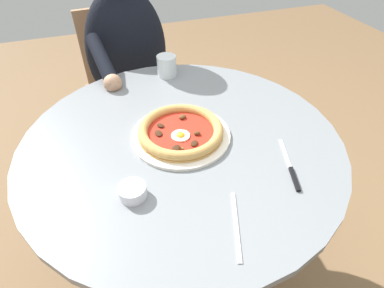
{
  "coord_description": "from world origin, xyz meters",
  "views": [
    {
      "loc": [
        -0.7,
        0.21,
        1.36
      ],
      "look_at": [
        -0.03,
        -0.02,
        0.74
      ],
      "focal_mm": 29.1,
      "sensor_mm": 36.0,
      "label": 1
    }
  ],
  "objects_px": {
    "pizza_on_plate": "(182,132)",
    "diner_person": "(132,89)",
    "ramekin_capers": "(132,191)",
    "steak_knife": "(292,171)",
    "cafe_chair_diner": "(126,78)",
    "water_glass": "(167,67)",
    "fork_utensil": "(236,225)",
    "dining_table": "(183,180)"
  },
  "relations": [
    {
      "from": "pizza_on_plate",
      "to": "diner_person",
      "type": "bearing_deg",
      "value": 4.45
    },
    {
      "from": "ramekin_capers",
      "to": "steak_knife",
      "type": "bearing_deg",
      "value": -97.69
    },
    {
      "from": "steak_knife",
      "to": "diner_person",
      "type": "distance_m",
      "value": 0.98
    },
    {
      "from": "steak_knife",
      "to": "cafe_chair_diner",
      "type": "distance_m",
      "value": 1.13
    },
    {
      "from": "steak_knife",
      "to": "ramekin_capers",
      "type": "distance_m",
      "value": 0.43
    },
    {
      "from": "steak_knife",
      "to": "cafe_chair_diner",
      "type": "xyz_separation_m",
      "value": [
        1.06,
        0.3,
        -0.22
      ]
    },
    {
      "from": "water_glass",
      "to": "ramekin_capers",
      "type": "relative_size",
      "value": 1.16
    },
    {
      "from": "water_glass",
      "to": "diner_person",
      "type": "bearing_deg",
      "value": 21.57
    },
    {
      "from": "diner_person",
      "to": "cafe_chair_diner",
      "type": "relative_size",
      "value": 1.39
    },
    {
      "from": "ramekin_capers",
      "to": "diner_person",
      "type": "bearing_deg",
      "value": -8.92
    },
    {
      "from": "ramekin_capers",
      "to": "fork_utensil",
      "type": "relative_size",
      "value": 0.39
    },
    {
      "from": "pizza_on_plate",
      "to": "dining_table",
      "type": "bearing_deg",
      "value": 151.82
    },
    {
      "from": "water_glass",
      "to": "diner_person",
      "type": "height_order",
      "value": "diner_person"
    },
    {
      "from": "fork_utensil",
      "to": "diner_person",
      "type": "xyz_separation_m",
      "value": [
        1.02,
        0.07,
        -0.2
      ]
    },
    {
      "from": "dining_table",
      "to": "steak_knife",
      "type": "distance_m",
      "value": 0.39
    },
    {
      "from": "steak_knife",
      "to": "diner_person",
      "type": "bearing_deg",
      "value": 17.44
    },
    {
      "from": "water_glass",
      "to": "steak_knife",
      "type": "xyz_separation_m",
      "value": [
        -0.63,
        -0.17,
        -0.03
      ]
    },
    {
      "from": "pizza_on_plate",
      "to": "fork_utensil",
      "type": "relative_size",
      "value": 1.69
    },
    {
      "from": "dining_table",
      "to": "ramekin_capers",
      "type": "relative_size",
      "value": 13.95
    },
    {
      "from": "dining_table",
      "to": "ramekin_capers",
      "type": "distance_m",
      "value": 0.33
    },
    {
      "from": "cafe_chair_diner",
      "to": "water_glass",
      "type": "bearing_deg",
      "value": -164.26
    },
    {
      "from": "dining_table",
      "to": "cafe_chair_diner",
      "type": "relative_size",
      "value": 1.12
    },
    {
      "from": "water_glass",
      "to": "cafe_chair_diner",
      "type": "xyz_separation_m",
      "value": [
        0.43,
        0.12,
        -0.25
      ]
    },
    {
      "from": "steak_knife",
      "to": "water_glass",
      "type": "bearing_deg",
      "value": 15.49
    },
    {
      "from": "water_glass",
      "to": "cafe_chair_diner",
      "type": "height_order",
      "value": "cafe_chair_diner"
    },
    {
      "from": "steak_knife",
      "to": "pizza_on_plate",
      "type": "bearing_deg",
      "value": 44.2
    },
    {
      "from": "dining_table",
      "to": "steak_knife",
      "type": "xyz_separation_m",
      "value": [
        -0.23,
        -0.24,
        0.19
      ]
    },
    {
      "from": "water_glass",
      "to": "pizza_on_plate",
      "type": "bearing_deg",
      "value": 171.13
    },
    {
      "from": "pizza_on_plate",
      "to": "water_glass",
      "type": "xyz_separation_m",
      "value": [
        0.39,
        -0.06,
        0.02
      ]
    },
    {
      "from": "steak_knife",
      "to": "dining_table",
      "type": "bearing_deg",
      "value": 45.55
    },
    {
      "from": "steak_knife",
      "to": "cafe_chair_diner",
      "type": "relative_size",
      "value": 0.23
    },
    {
      "from": "cafe_chair_diner",
      "to": "ramekin_capers",
      "type": "bearing_deg",
      "value": 172.82
    },
    {
      "from": "water_glass",
      "to": "steak_knife",
      "type": "distance_m",
      "value": 0.66
    },
    {
      "from": "pizza_on_plate",
      "to": "ramekin_capers",
      "type": "height_order",
      "value": "pizza_on_plate"
    },
    {
      "from": "dining_table",
      "to": "cafe_chair_diner",
      "type": "height_order",
      "value": "cafe_chair_diner"
    },
    {
      "from": "steak_knife",
      "to": "diner_person",
      "type": "relative_size",
      "value": 0.16
    },
    {
      "from": "pizza_on_plate",
      "to": "diner_person",
      "type": "xyz_separation_m",
      "value": [
        0.68,
        0.05,
        -0.22
      ]
    },
    {
      "from": "fork_utensil",
      "to": "cafe_chair_diner",
      "type": "distance_m",
      "value": 1.19
    },
    {
      "from": "water_glass",
      "to": "cafe_chair_diner",
      "type": "distance_m",
      "value": 0.52
    },
    {
      "from": "water_glass",
      "to": "diner_person",
      "type": "distance_m",
      "value": 0.39
    },
    {
      "from": "water_glass",
      "to": "cafe_chair_diner",
      "type": "bearing_deg",
      "value": 15.74
    },
    {
      "from": "ramekin_capers",
      "to": "cafe_chair_diner",
      "type": "bearing_deg",
      "value": -7.18
    }
  ]
}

